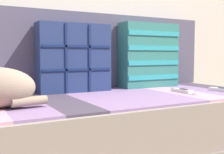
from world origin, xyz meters
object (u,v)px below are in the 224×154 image
at_px(throw_pillow_quilted, 74,58).
at_px(couch, 105,134).
at_px(game_remote_near, 222,90).
at_px(game_remote_far, 183,91).
at_px(throw_pillow_striped, 149,55).

bearing_deg(throw_pillow_quilted, couch, -65.91).
height_order(couch, throw_pillow_quilted, throw_pillow_quilted).
bearing_deg(throw_pillow_quilted, game_remote_near, -27.82).
relative_size(throw_pillow_quilted, game_remote_far, 2.15).
xyz_separation_m(couch, throw_pillow_striped, (0.43, 0.21, 0.42)).
xyz_separation_m(game_remote_near, game_remote_far, (-0.24, 0.07, 0.00)).
bearing_deg(throw_pillow_striped, game_remote_far, -89.67).
height_order(throw_pillow_striped, game_remote_near, throw_pillow_striped).
bearing_deg(throw_pillow_striped, game_remote_near, -59.32).
height_order(couch, game_remote_near, game_remote_near).
relative_size(throw_pillow_striped, game_remote_far, 2.14).
distance_m(throw_pillow_striped, game_remote_far, 0.38).
bearing_deg(throw_pillow_striped, throw_pillow_quilted, 179.95).
bearing_deg(game_remote_near, throw_pillow_striped, 120.68).
relative_size(couch, throw_pillow_striped, 4.47).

